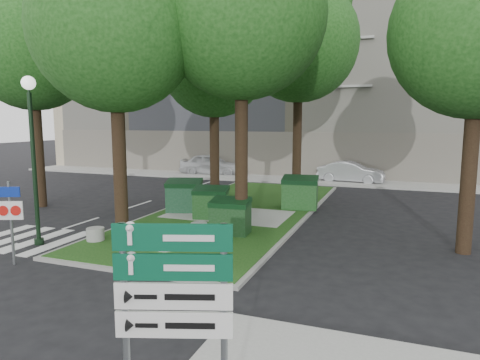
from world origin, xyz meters
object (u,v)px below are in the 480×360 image
at_px(tree_median_mid, 216,53).
at_px(tree_median_far, 301,30).
at_px(bollard_mid, 166,242).
at_px(tree_median_near_left, 117,13).
at_px(bollard_left, 95,234).
at_px(traffic_sign_pole, 10,212).
at_px(street_lamp, 32,140).
at_px(car_white, 211,164).
at_px(directional_sign, 174,300).
at_px(tree_street_left, 34,37).
at_px(dumpster_c, 230,216).
at_px(litter_bin, 310,196).
at_px(car_silver, 351,172).
at_px(dumpster_d, 300,193).
at_px(bollard_right, 199,229).
at_px(dumpster_a, 184,196).
at_px(dumpster_b, 211,203).

height_order(tree_median_mid, tree_median_far, tree_median_far).
xyz_separation_m(tree_median_far, bollard_mid, (-1.74, -10.24, -7.99)).
height_order(tree_median_near_left, tree_median_mid, tree_median_near_left).
height_order(bollard_left, traffic_sign_pole, traffic_sign_pole).
height_order(street_lamp, car_white, street_lamp).
distance_m(traffic_sign_pole, directional_sign, 8.79).
height_order(tree_median_near_left, street_lamp, tree_median_near_left).
relative_size(tree_median_mid, tree_street_left, 0.91).
bearing_deg(bollard_mid, street_lamp, -171.86).
bearing_deg(street_lamp, tree_median_mid, 69.88).
distance_m(tree_median_mid, dumpster_c, 8.33).
xyz_separation_m(tree_median_mid, litter_bin, (4.11, 1.40, -6.51)).
bearing_deg(litter_bin, directional_sign, -84.46).
bearing_deg(litter_bin, car_silver, 83.52).
distance_m(dumpster_d, car_white, 13.58).
bearing_deg(bollard_mid, litter_bin, 72.95).
relative_size(tree_median_mid, dumpster_d, 5.97).
height_order(dumpster_c, bollard_right, dumpster_c).
bearing_deg(tree_median_mid, dumpster_a, -105.51).
bearing_deg(dumpster_c, street_lamp, -156.16).
bearing_deg(tree_median_near_left, car_white, 104.91).
bearing_deg(dumpster_d, bollard_right, -118.51).
bearing_deg(dumpster_b, dumpster_a, 141.45).
bearing_deg(dumpster_c, litter_bin, 71.33).
relative_size(tree_median_far, bollard_right, 21.08).
bearing_deg(tree_median_far, car_silver, 74.75).
bearing_deg(dumpster_a, car_silver, 47.31).
distance_m(dumpster_b, bollard_left, 4.82).
bearing_deg(dumpster_a, tree_median_far, 36.13).
relative_size(dumpster_b, car_white, 0.34).
bearing_deg(bollard_mid, directional_sign, -58.67).
relative_size(dumpster_c, traffic_sign_pole, 0.60).
height_order(tree_median_mid, litter_bin, tree_median_mid).
relative_size(bollard_right, car_silver, 0.14).
distance_m(bollard_left, bollard_mid, 2.65).
xyz_separation_m(bollard_left, bollard_mid, (2.65, -0.07, 0.01)).
bearing_deg(litter_bin, tree_median_far, 119.63).
bearing_deg(dumpster_c, dumpster_b, 124.61).
xyz_separation_m(tree_street_left, dumpster_b, (8.51, 0.10, -6.92)).
xyz_separation_m(tree_street_left, dumpster_a, (6.91, 0.86, -6.86)).
bearing_deg(bollard_right, tree_median_mid, 107.23).
relative_size(street_lamp, car_silver, 1.29).
bearing_deg(traffic_sign_pole, dumpster_c, 23.61).
bearing_deg(car_silver, bollard_left, 164.03).
height_order(tree_street_left, street_lamp, tree_street_left).
relative_size(bollard_left, traffic_sign_pole, 0.24).
height_order(dumpster_a, traffic_sign_pole, traffic_sign_pole).
height_order(tree_street_left, dumpster_b, tree_street_left).
relative_size(litter_bin, street_lamp, 0.13).
height_order(tree_median_near_left, tree_street_left, tree_street_left).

